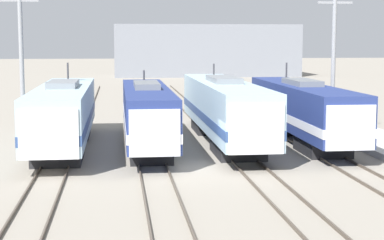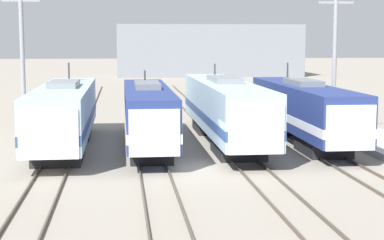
{
  "view_description": "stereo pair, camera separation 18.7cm",
  "coord_description": "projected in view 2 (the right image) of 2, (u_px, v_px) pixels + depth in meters",
  "views": [
    {
      "loc": [
        -4.28,
        -32.02,
        6.62
      ],
      "look_at": [
        -0.49,
        0.58,
        2.52
      ],
      "focal_mm": 60.0,
      "sensor_mm": 36.0,
      "label": 1
    },
    {
      "loc": [
        -4.09,
        -32.04,
        6.62
      ],
      "look_at": [
        -0.49,
        0.58,
        2.52
      ],
      "focal_mm": 60.0,
      "sensor_mm": 36.0,
      "label": 2
    }
  ],
  "objects": [
    {
      "name": "catenary_tower_right",
      "position": [
        335.0,
        58.0,
        43.36
      ],
      "size": [
        2.39,
        0.29,
        10.35
      ],
      "color": "gray",
      "rests_on": "ground_plane"
    },
    {
      "name": "locomotive_far_left",
      "position": [
        64.0,
        115.0,
        38.66
      ],
      "size": [
        3.12,
        17.92,
        5.12
      ],
      "color": "#232326",
      "rests_on": "ground_plane"
    },
    {
      "name": "locomotive_center_right",
      "position": [
        226.0,
        109.0,
        41.05
      ],
      "size": [
        3.11,
        19.92,
        4.94
      ],
      "color": "#232326",
      "rests_on": "ground_plane"
    },
    {
      "name": "locomotive_center_left",
      "position": [
        148.0,
        115.0,
        39.12
      ],
      "size": [
        2.76,
        17.04,
        4.6
      ],
      "color": "black",
      "rests_on": "ground_plane"
    },
    {
      "name": "locomotive_far_right",
      "position": [
        305.0,
        111.0,
        41.14
      ],
      "size": [
        2.9,
        17.87,
        5.03
      ],
      "color": "black",
      "rests_on": "ground_plane"
    },
    {
      "name": "catenary_tower_left",
      "position": [
        23.0,
        59.0,
        41.11
      ],
      "size": [
        2.39,
        0.29,
        10.35
      ],
      "color": "gray",
      "rests_on": "ground_plane"
    },
    {
      "name": "rail_pair_far_right",
      "position": [
        346.0,
        165.0,
        33.69
      ],
      "size": [
        1.5,
        120.0,
        0.15
      ],
      "color": "#4C4238",
      "rests_on": "ground_plane"
    },
    {
      "name": "ground_plane",
      "position": [
        203.0,
        170.0,
        32.87
      ],
      "size": [
        400.0,
        400.0,
        0.0
      ],
      "primitive_type": "plane",
      "color": "gray"
    },
    {
      "name": "rail_pair_center_right",
      "position": [
        251.0,
        167.0,
        33.14
      ],
      "size": [
        1.51,
        120.0,
        0.15
      ],
      "color": "#4C4238",
      "rests_on": "ground_plane"
    },
    {
      "name": "rail_pair_center_left",
      "position": [
        154.0,
        170.0,
        32.59
      ],
      "size": [
        1.51,
        120.0,
        0.15
      ],
      "color": "#4C4238",
      "rests_on": "ground_plane"
    },
    {
      "name": "depot_building",
      "position": [
        208.0,
        50.0,
        118.7
      ],
      "size": [
        33.62,
        11.12,
        9.41
      ],
      "color": "gray",
      "rests_on": "ground_plane"
    },
    {
      "name": "rail_pair_far_left",
      "position": [
        53.0,
        172.0,
        32.04
      ],
      "size": [
        1.5,
        120.0,
        0.15
      ],
      "color": "#4C4238",
      "rests_on": "ground_plane"
    }
  ]
}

